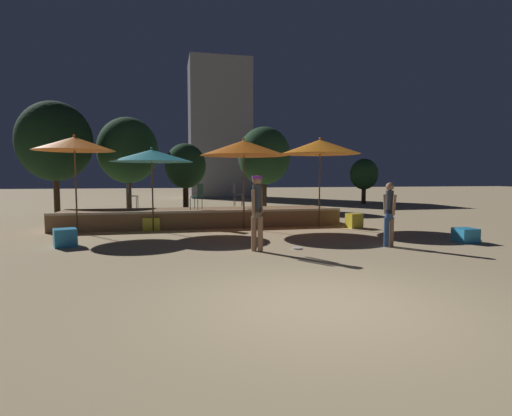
{
  "coord_description": "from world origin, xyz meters",
  "views": [
    {
      "loc": [
        -2.07,
        -5.09,
        1.77
      ],
      "look_at": [
        0.0,
        4.31,
        1.02
      ],
      "focal_mm": 28.0,
      "sensor_mm": 36.0,
      "label": 1
    }
  ],
  "objects_px": {
    "bistro_chair_0": "(258,193)",
    "person_0": "(389,213)",
    "bistro_chair_1": "(198,194)",
    "bistro_chair_2": "(130,193)",
    "person_1": "(257,208)",
    "cube_seat_0": "(65,238)",
    "cube_seat_3": "(465,235)",
    "background_tree_1": "(264,156)",
    "patio_umbrella_2": "(320,147)",
    "background_tree_3": "(185,166)",
    "background_tree_4": "(55,142)",
    "cube_seat_1": "(152,224)",
    "patio_umbrella_0": "(74,144)",
    "patio_umbrella_1": "(244,148)",
    "patio_umbrella_3": "(152,156)",
    "cube_seat_2": "(354,221)",
    "background_tree_2": "(128,151)",
    "background_tree_0": "(364,174)",
    "frisbee_disc": "(297,248)",
    "bistro_chair_3": "(236,192)"
  },
  "relations": [
    {
      "from": "bistro_chair_0",
      "to": "person_0",
      "type": "bearing_deg",
      "value": -108.07
    },
    {
      "from": "bistro_chair_1",
      "to": "bistro_chair_2",
      "type": "distance_m",
      "value": 2.57
    },
    {
      "from": "person_1",
      "to": "bistro_chair_2",
      "type": "relative_size",
      "value": 2.01
    },
    {
      "from": "cube_seat_0",
      "to": "cube_seat_3",
      "type": "xyz_separation_m",
      "value": [
        10.46,
        -1.65,
        -0.04
      ]
    },
    {
      "from": "person_0",
      "to": "background_tree_1",
      "type": "bearing_deg",
      "value": 78.86
    },
    {
      "from": "patio_umbrella_2",
      "to": "bistro_chair_0",
      "type": "relative_size",
      "value": 3.51
    },
    {
      "from": "background_tree_1",
      "to": "background_tree_3",
      "type": "relative_size",
      "value": 1.3
    },
    {
      "from": "background_tree_1",
      "to": "background_tree_4",
      "type": "height_order",
      "value": "background_tree_4"
    },
    {
      "from": "patio_umbrella_2",
      "to": "bistro_chair_0",
      "type": "xyz_separation_m",
      "value": [
        -1.95,
        1.34,
        -1.65
      ]
    },
    {
      "from": "cube_seat_3",
      "to": "background_tree_1",
      "type": "height_order",
      "value": "background_tree_1"
    },
    {
      "from": "cube_seat_1",
      "to": "bistro_chair_1",
      "type": "distance_m",
      "value": 1.88
    },
    {
      "from": "patio_umbrella_0",
      "to": "patio_umbrella_2",
      "type": "relative_size",
      "value": 0.98
    },
    {
      "from": "patio_umbrella_1",
      "to": "patio_umbrella_3",
      "type": "height_order",
      "value": "patio_umbrella_1"
    },
    {
      "from": "cube_seat_2",
      "to": "person_0",
      "type": "height_order",
      "value": "person_0"
    },
    {
      "from": "patio_umbrella_1",
      "to": "cube_seat_2",
      "type": "xyz_separation_m",
      "value": [
        3.81,
        -0.56,
        -2.49
      ]
    },
    {
      "from": "bistro_chair_2",
      "to": "background_tree_1",
      "type": "bearing_deg",
      "value": -39.74
    },
    {
      "from": "patio_umbrella_2",
      "to": "cube_seat_1",
      "type": "bearing_deg",
      "value": 176.48
    },
    {
      "from": "cube_seat_2",
      "to": "background_tree_2",
      "type": "distance_m",
      "value": 13.18
    },
    {
      "from": "cube_seat_0",
      "to": "person_0",
      "type": "height_order",
      "value": "person_0"
    },
    {
      "from": "person_0",
      "to": "bistro_chair_1",
      "type": "bearing_deg",
      "value": 119.56
    },
    {
      "from": "bistro_chair_0",
      "to": "background_tree_2",
      "type": "xyz_separation_m",
      "value": [
        -5.38,
        7.82,
        2.0
      ]
    },
    {
      "from": "background_tree_1",
      "to": "bistro_chair_0",
      "type": "bearing_deg",
      "value": -105.64
    },
    {
      "from": "person_0",
      "to": "background_tree_1",
      "type": "height_order",
      "value": "background_tree_1"
    },
    {
      "from": "cube_seat_1",
      "to": "bistro_chair_0",
      "type": "distance_m",
      "value": 4.09
    },
    {
      "from": "background_tree_2",
      "to": "cube_seat_1",
      "type": "bearing_deg",
      "value": -80.15
    },
    {
      "from": "cube_seat_1",
      "to": "patio_umbrella_2",
      "type": "bearing_deg",
      "value": -3.52
    },
    {
      "from": "background_tree_0",
      "to": "person_1",
      "type": "bearing_deg",
      "value": -125.23
    },
    {
      "from": "cube_seat_3",
      "to": "background_tree_0",
      "type": "relative_size",
      "value": 0.17
    },
    {
      "from": "frisbee_disc",
      "to": "patio_umbrella_2",
      "type": "bearing_deg",
      "value": 61.87
    },
    {
      "from": "bistro_chair_0",
      "to": "bistro_chair_1",
      "type": "relative_size",
      "value": 1.0
    },
    {
      "from": "cube_seat_1",
      "to": "background_tree_2",
      "type": "bearing_deg",
      "value": 99.85
    },
    {
      "from": "patio_umbrella_0",
      "to": "cube_seat_2",
      "type": "bearing_deg",
      "value": -4.72
    },
    {
      "from": "background_tree_4",
      "to": "bistro_chair_0",
      "type": "bearing_deg",
      "value": -36.15
    },
    {
      "from": "person_0",
      "to": "background_tree_0",
      "type": "height_order",
      "value": "background_tree_0"
    },
    {
      "from": "cube_seat_3",
      "to": "bistro_chair_3",
      "type": "distance_m",
      "value": 8.16
    },
    {
      "from": "background_tree_2",
      "to": "patio_umbrella_2",
      "type": "bearing_deg",
      "value": -51.36
    },
    {
      "from": "patio_umbrella_1",
      "to": "cube_seat_0",
      "type": "relative_size",
      "value": 4.59
    },
    {
      "from": "cube_seat_3",
      "to": "bistro_chair_0",
      "type": "height_order",
      "value": "bistro_chair_0"
    },
    {
      "from": "cube_seat_2",
      "to": "frisbee_disc",
      "type": "relative_size",
      "value": 2.08
    },
    {
      "from": "person_1",
      "to": "background_tree_4",
      "type": "height_order",
      "value": "background_tree_4"
    },
    {
      "from": "cube_seat_2",
      "to": "frisbee_disc",
      "type": "distance_m",
      "value": 4.76
    },
    {
      "from": "patio_umbrella_3",
      "to": "cube_seat_3",
      "type": "height_order",
      "value": "patio_umbrella_3"
    },
    {
      "from": "person_1",
      "to": "bistro_chair_0",
      "type": "distance_m",
      "value": 5.62
    },
    {
      "from": "cube_seat_3",
      "to": "person_0",
      "type": "height_order",
      "value": "person_0"
    },
    {
      "from": "patio_umbrella_0",
      "to": "background_tree_3",
      "type": "bearing_deg",
      "value": 61.77
    },
    {
      "from": "patio_umbrella_2",
      "to": "person_1",
      "type": "distance_m",
      "value": 5.52
    },
    {
      "from": "patio_umbrella_3",
      "to": "bistro_chair_2",
      "type": "distance_m",
      "value": 2.22
    },
    {
      "from": "cube_seat_1",
      "to": "bistro_chair_1",
      "type": "xyz_separation_m",
      "value": [
        1.58,
        0.32,
        0.97
      ]
    },
    {
      "from": "cube_seat_2",
      "to": "bistro_chair_2",
      "type": "xyz_separation_m",
      "value": [
        -7.67,
        2.24,
        0.93
      ]
    },
    {
      "from": "cube_seat_3",
      "to": "background_tree_3",
      "type": "height_order",
      "value": "background_tree_3"
    }
  ]
}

